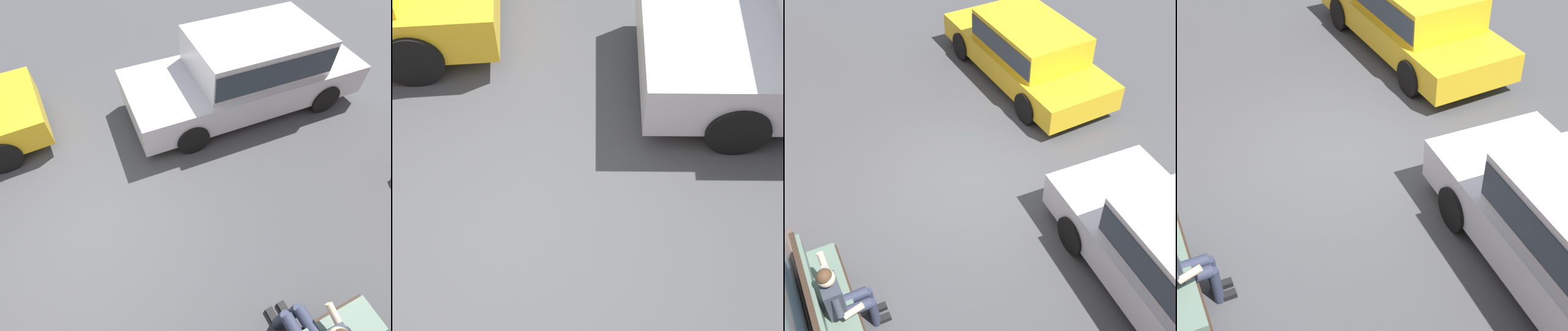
% 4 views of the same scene
% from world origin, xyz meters
% --- Properties ---
extents(ground_plane, '(60.00, 60.00, 0.00)m').
position_xyz_m(ground_plane, '(0.00, 0.00, 0.00)').
color(ground_plane, '#424244').
extents(parked_car_near, '(4.67, 2.05, 1.50)m').
position_xyz_m(parked_car_near, '(-3.64, -1.56, 0.81)').
color(parked_car_near, silver).
rests_on(parked_car_near, ground_plane).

